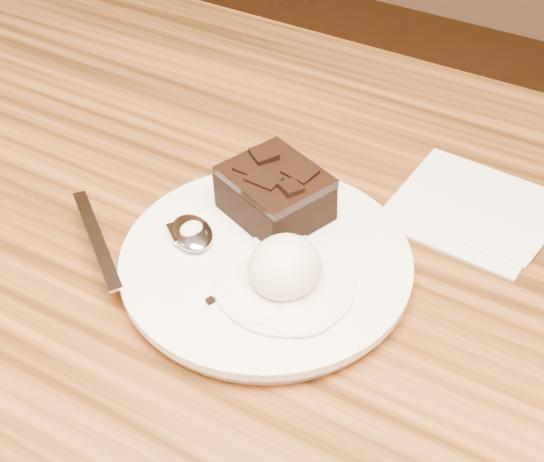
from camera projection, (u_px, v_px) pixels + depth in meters
The scene contains 8 objects.
plate at pixel (266, 265), 0.63m from camera, with size 0.24×0.24×0.02m, color white.
brownie at pixel (275, 196), 0.65m from camera, with size 0.08×0.07×0.04m, color black.
ice_cream_scoop at pixel (285, 267), 0.59m from camera, with size 0.06×0.06×0.05m, color white.
melt_puddle at pixel (285, 283), 0.60m from camera, with size 0.11×0.11×0.00m, color white.
spoon at pixel (192, 234), 0.64m from camera, with size 0.04×0.19×0.01m, color silver, non-canonical shape.
napkin at pixel (471, 208), 0.70m from camera, with size 0.13×0.13×0.01m, color white.
crumb_a at pixel (210, 301), 0.59m from camera, with size 0.01×0.01×0.00m, color black.
crumb_b at pixel (301, 261), 0.62m from camera, with size 0.01×0.01×0.00m, color black.
Camera 1 is at (0.23, -0.38, 1.20)m, focal length 50.85 mm.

